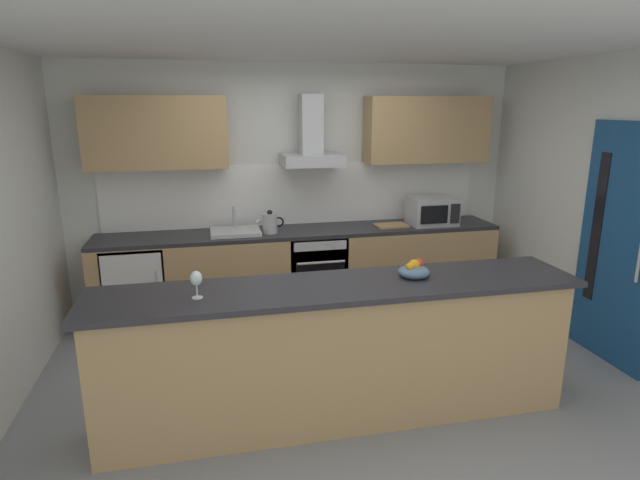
# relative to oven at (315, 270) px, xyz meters

# --- Properties ---
(ground) EXTENTS (5.80, 4.60, 0.02)m
(ground) POSITION_rel_oven_xyz_m (-0.12, -1.45, -0.47)
(ground) COLOR gray
(ceiling) EXTENTS (5.80, 4.60, 0.02)m
(ceiling) POSITION_rel_oven_xyz_m (-0.12, -1.45, 2.15)
(ceiling) COLOR white
(wall_back) EXTENTS (5.80, 0.12, 2.60)m
(wall_back) POSITION_rel_oven_xyz_m (-0.12, 0.41, 0.84)
(wall_back) COLOR silver
(wall_back) RESTS_ON ground
(wall_right) EXTENTS (0.12, 4.60, 2.60)m
(wall_right) POSITION_rel_oven_xyz_m (2.34, -1.45, 0.84)
(wall_right) COLOR silver
(wall_right) RESTS_ON ground
(backsplash_tile) EXTENTS (4.08, 0.02, 0.66)m
(backsplash_tile) POSITION_rel_oven_xyz_m (-0.12, 0.33, 0.77)
(backsplash_tile) COLOR white
(counter_back) EXTENTS (4.23, 0.60, 0.90)m
(counter_back) POSITION_rel_oven_xyz_m (-0.12, 0.03, -0.01)
(counter_back) COLOR tan
(counter_back) RESTS_ON ground
(counter_island) EXTENTS (3.33, 0.64, 1.00)m
(counter_island) POSITION_rel_oven_xyz_m (-0.25, -2.00, 0.05)
(counter_island) COLOR tan
(counter_island) RESTS_ON ground
(upper_cabinets) EXTENTS (4.17, 0.32, 0.70)m
(upper_cabinets) POSITION_rel_oven_xyz_m (-0.12, 0.18, 1.45)
(upper_cabinets) COLOR tan
(side_door) EXTENTS (0.08, 0.85, 2.05)m
(side_door) POSITION_rel_oven_xyz_m (2.26, -1.63, 0.57)
(side_door) COLOR navy
(side_door) RESTS_ON ground
(oven) EXTENTS (0.60, 0.62, 0.80)m
(oven) POSITION_rel_oven_xyz_m (0.00, 0.00, 0.00)
(oven) COLOR slate
(oven) RESTS_ON ground
(refrigerator) EXTENTS (0.58, 0.60, 0.85)m
(refrigerator) POSITION_rel_oven_xyz_m (-1.81, -0.00, -0.03)
(refrigerator) COLOR white
(refrigerator) RESTS_ON ground
(microwave) EXTENTS (0.50, 0.38, 0.30)m
(microwave) POSITION_rel_oven_xyz_m (1.31, -0.03, 0.59)
(microwave) COLOR #B7BABC
(microwave) RESTS_ON counter_back
(sink) EXTENTS (0.50, 0.40, 0.26)m
(sink) POSITION_rel_oven_xyz_m (-0.82, 0.01, 0.47)
(sink) COLOR silver
(sink) RESTS_ON counter_back
(kettle) EXTENTS (0.29, 0.15, 0.24)m
(kettle) POSITION_rel_oven_xyz_m (-0.47, -0.03, 0.55)
(kettle) COLOR #B7BABC
(kettle) RESTS_ON counter_back
(range_hood) EXTENTS (0.62, 0.45, 0.72)m
(range_hood) POSITION_rel_oven_xyz_m (0.00, 0.13, 1.33)
(range_hood) COLOR #B7BABC
(wine_glass) EXTENTS (0.08, 0.08, 0.18)m
(wine_glass) POSITION_rel_oven_xyz_m (-1.18, -2.05, 0.67)
(wine_glass) COLOR silver
(wine_glass) RESTS_ON counter_island
(fruit_bowl) EXTENTS (0.22, 0.22, 0.13)m
(fruit_bowl) POSITION_rel_oven_xyz_m (0.30, -1.95, 0.59)
(fruit_bowl) COLOR slate
(fruit_bowl) RESTS_ON counter_island
(chopping_board) EXTENTS (0.36, 0.25, 0.02)m
(chopping_board) POSITION_rel_oven_xyz_m (0.84, -0.02, 0.45)
(chopping_board) COLOR tan
(chopping_board) RESTS_ON counter_back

